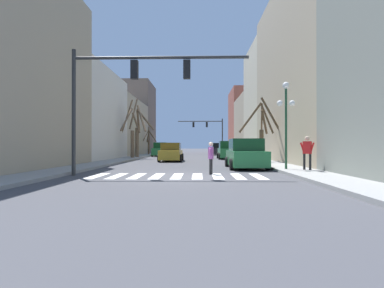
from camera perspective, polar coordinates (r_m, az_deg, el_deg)
ground_plane at (r=13.25m, az=-2.90°, el=-6.22°), size 240.00×240.00×0.00m
sidewalk_left at (r=14.94m, az=-26.62°, el=-5.23°), size 2.00×90.00×0.15m
sidewalk_right at (r=14.13m, az=22.28°, el=-5.52°), size 2.00×90.00×0.15m
building_row_left at (r=32.74m, az=-18.36°, el=6.10°), size 6.00×47.99×11.91m
building_row_right at (r=34.75m, az=16.53°, el=7.62°), size 6.00×54.69×13.80m
crosswalk_stripes at (r=13.44m, az=-2.84°, el=-6.12°), size 7.65×2.60×0.01m
traffic_signal_near at (r=14.20m, az=-12.16°, el=11.45°), size 8.05×0.28×5.76m
traffic_signal_far at (r=48.44m, az=3.21°, el=3.03°), size 7.27×0.28×5.69m
street_lamp_right_corner at (r=16.44m, az=17.47°, el=6.64°), size 0.95×0.36×4.54m
car_at_intersection at (r=26.13m, az=-3.98°, el=-1.64°), size 1.99×4.47×1.61m
car_driving_toward_lane at (r=30.60m, az=6.78°, el=-1.28°), size 2.01×4.31×1.81m
car_parked_right_far at (r=38.34m, az=-5.97°, el=-1.12°), size 1.95×4.54×1.75m
car_parked_left_far at (r=43.67m, az=5.08°, el=-1.03°), size 2.11×4.65×1.73m
car_parked_right_near at (r=48.13m, az=-4.33°, el=-0.92°), size 2.20×4.70×1.80m
car_parked_right_mid at (r=18.26m, az=10.18°, el=-2.00°), size 2.20×4.61×1.77m
pedestrian_crossing_street at (r=14.23m, az=3.62°, el=-2.14°), size 0.27×0.66×1.54m
pedestrian_waiting_at_curb at (r=16.11m, az=21.09°, el=-1.05°), size 0.64×0.50×1.69m
street_tree_left_far at (r=32.37m, az=-10.15°, el=2.51°), size 2.41×2.73×6.24m
street_tree_left_mid at (r=30.76m, az=-11.49°, el=1.89°), size 2.10×3.23×5.89m
street_tree_right_far at (r=42.71m, az=-8.20°, el=0.50°), size 2.06×0.92×3.88m
street_tree_right_mid at (r=23.52m, az=13.20°, el=2.62°), size 3.10×2.19×4.90m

